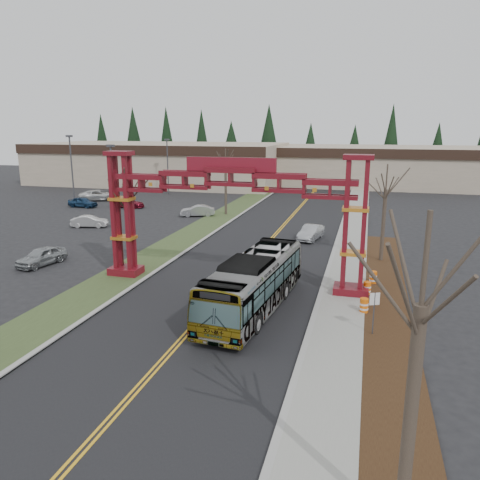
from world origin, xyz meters
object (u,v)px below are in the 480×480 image
(street_sign, at_px, (374,305))
(barrel_mid, at_px, (367,289))
(parked_car_mid_b, at_px, (83,202))
(barrel_north, at_px, (373,278))
(retail_building_east, at_px, (377,166))
(light_pole_far, at_px, (168,163))
(bare_tree_median_mid, at_px, (126,198))
(bare_tree_right_far, at_px, (386,190))
(light_pole_near, at_px, (113,181))
(transit_bus, at_px, (254,283))
(parked_car_mid_a, at_px, (128,203))
(light_pole_mid, at_px, (72,166))
(bare_tree_median_far, at_px, (226,166))
(parked_car_near_b, at_px, (90,221))
(parked_car_far_a, at_px, (197,211))
(barrel_south, at_px, (364,306))
(silver_sedan, at_px, (311,233))
(parked_car_near_a, at_px, (41,256))
(bare_tree_right_near, at_px, (421,307))
(parked_car_far_b, at_px, (99,195))
(gateway_arch, at_px, (231,198))
(retail_building_west, at_px, (160,163))

(street_sign, relative_size, barrel_mid, 2.53)
(parked_car_mid_b, height_order, barrel_north, parked_car_mid_b)
(retail_building_east, xyz_separation_m, light_pole_far, (-32.03, -22.46, 1.53))
(light_pole_far, bearing_deg, bare_tree_median_mid, -70.17)
(bare_tree_right_far, bearing_deg, light_pole_near, 169.40)
(transit_bus, relative_size, parked_car_mid_a, 2.71)
(light_pole_near, bearing_deg, light_pole_mid, 137.47)
(parked_car_mid_b, distance_m, bare_tree_right_far, 41.94)
(parked_car_mid_a, xyz_separation_m, bare_tree_median_far, (14.14, -1.55, 5.33))
(parked_car_mid_b, bearing_deg, parked_car_near_b, -139.30)
(light_pole_far, height_order, barrel_north, light_pole_far)
(parked_car_far_a, distance_m, barrel_south, 32.71)
(barrel_mid, bearing_deg, light_pole_near, 152.35)
(light_pole_near, relative_size, barrel_mid, 9.46)
(transit_bus, bearing_deg, parked_car_mid_b, 142.18)
(silver_sedan, height_order, bare_tree_median_mid, bare_tree_median_mid)
(silver_sedan, bearing_deg, barrel_south, -62.81)
(transit_bus, height_order, parked_car_mid_b, transit_bus)
(parked_car_mid_b, xyz_separation_m, bare_tree_median_far, (20.20, -0.25, 5.29))
(bare_tree_median_mid, xyz_separation_m, barrel_north, (17.37, 1.91, -5.11))
(retail_building_east, bearing_deg, silver_sedan, -97.62)
(parked_car_near_a, xyz_separation_m, light_pole_far, (-6.48, 39.00, 4.33))
(bare_tree_median_far, bearing_deg, parked_car_mid_a, 173.73)
(parked_car_mid_b, bearing_deg, light_pole_mid, 78.83)
(parked_car_mid_b, xyz_separation_m, bare_tree_right_near, (38.20, -43.44, 5.75))
(parked_car_far_a, relative_size, light_pole_near, 0.47)
(parked_car_near_b, bearing_deg, light_pole_mid, 24.23)
(transit_bus, height_order, bare_tree_right_near, bare_tree_right_near)
(bare_tree_right_near, bearing_deg, transit_bus, 117.48)
(bare_tree_median_mid, distance_m, light_pole_far, 41.36)
(parked_car_far_b, height_order, bare_tree_right_far, bare_tree_right_far)
(barrel_south, bearing_deg, parked_car_far_b, 138.29)
(parked_car_far_b, bearing_deg, bare_tree_median_far, -129.20)
(barrel_mid, bearing_deg, light_pole_far, 128.25)
(parked_car_far_b, distance_m, barrel_south, 51.09)
(gateway_arch, bearing_deg, retail_building_west, 119.07)
(parked_car_near_a, relative_size, light_pole_mid, 0.44)
(gateway_arch, distance_m, bare_tree_right_far, 13.19)
(gateway_arch, relative_size, barrel_mid, 19.60)
(silver_sedan, xyz_separation_m, light_pole_mid, (-33.39, 11.06, 4.78))
(gateway_arch, relative_size, parked_car_far_a, 4.45)
(bare_tree_median_far, xyz_separation_m, barrel_mid, (16.99, -24.76, -5.50))
(retail_building_east, xyz_separation_m, barrel_mid, (-1.01, -61.81, -3.05))
(retail_building_east, distance_m, barrel_mid, 61.89)
(parked_car_near_b, relative_size, bare_tree_median_far, 0.48)
(parked_car_far_b, relative_size, light_pole_mid, 0.59)
(retail_building_west, distance_m, silver_sedan, 51.93)
(light_pole_mid, relative_size, barrel_south, 10.12)
(bare_tree_median_far, xyz_separation_m, bare_tree_right_near, (18.00, -43.19, 0.46))
(parked_car_near_b, relative_size, barrel_north, 4.06)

